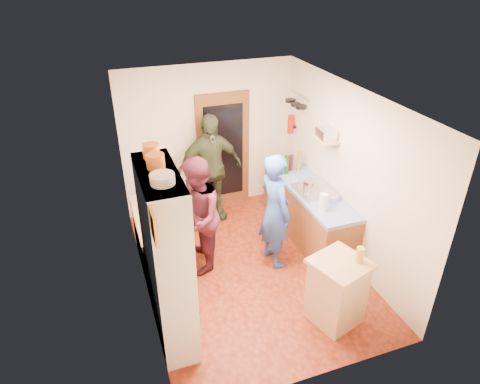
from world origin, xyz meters
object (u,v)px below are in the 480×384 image
person_hob (278,211)px  person_left (199,215)px  hutch_body (167,259)px  person_back (211,168)px  island_base (336,293)px  right_counter_base (307,213)px

person_hob → person_left: (-1.09, 0.29, -0.00)m
hutch_body → person_left: hutch_body is taller
hutch_body → person_back: (1.20, 2.36, -0.15)m
island_base → person_left: 2.13m
person_left → person_back: person_back is taller
island_base → person_back: size_ratio=0.45×
person_left → hutch_body: bearing=-15.3°
hutch_body → right_counter_base: hutch_body is taller
right_counter_base → person_left: 1.91m
hutch_body → person_hob: hutch_body is taller
person_left → right_counter_base: bearing=110.9°
hutch_body → island_base: size_ratio=2.56×
island_base → hutch_body: bearing=165.5°
hutch_body → person_back: bearing=63.1°
person_left → person_back: (0.54, 1.24, 0.07)m
person_hob → hutch_body: bearing=107.7°
person_hob → person_left: bearing=67.5°
hutch_body → island_base: hutch_body is taller
island_base → person_hob: bearing=99.3°
person_back → person_hob: bearing=-73.2°
person_left → person_back: bearing=171.8°
island_base → person_left: size_ratio=0.49×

